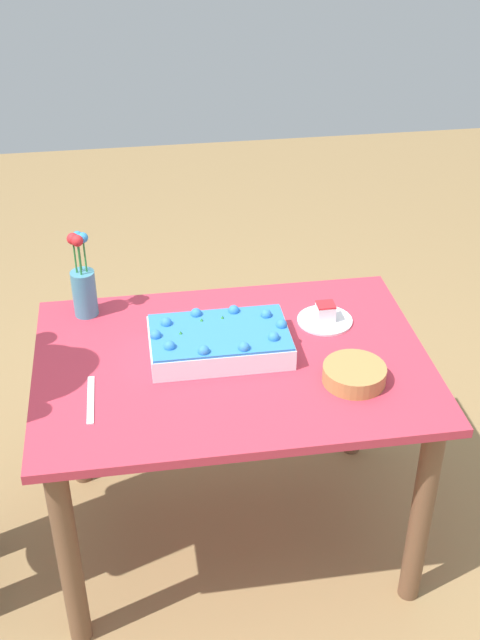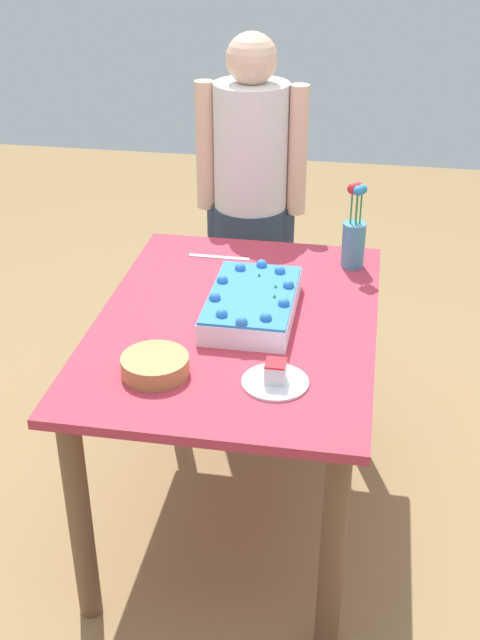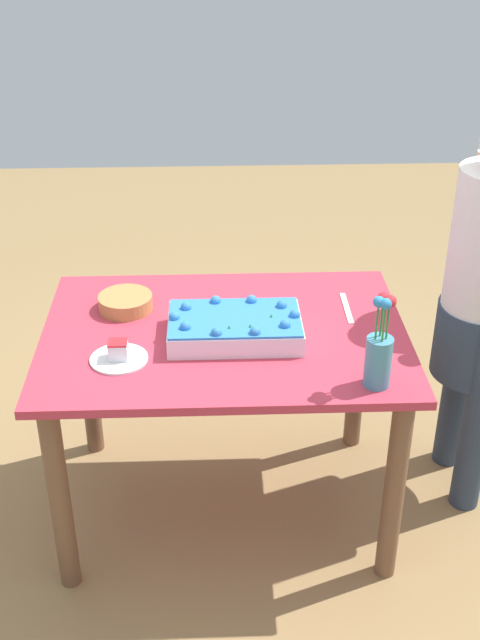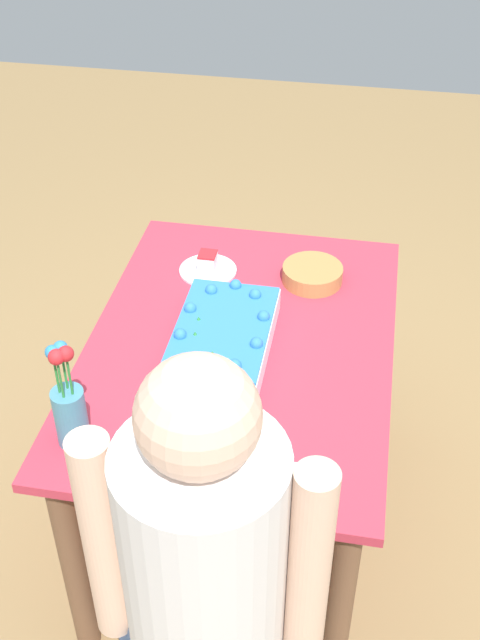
{
  "view_description": "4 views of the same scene",
  "coord_description": "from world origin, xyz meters",
  "px_view_note": "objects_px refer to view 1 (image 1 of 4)",
  "views": [
    {
      "loc": [
        0.29,
        2.04,
        2.25
      ],
      "look_at": [
        -0.04,
        -0.08,
        0.87
      ],
      "focal_mm": 45.0,
      "sensor_mm": 36.0,
      "label": 1
    },
    {
      "loc": [
        -2.18,
        -0.39,
        2.01
      ],
      "look_at": [
        -0.04,
        -0.02,
        0.79
      ],
      "focal_mm": 45.0,
      "sensor_mm": 36.0,
      "label": 2
    },
    {
      "loc": [
        -0.04,
        -2.35,
        2.16
      ],
      "look_at": [
        0.06,
        0.05,
        0.79
      ],
      "focal_mm": 45.0,
      "sensor_mm": 36.0,
      "label": 3
    },
    {
      "loc": [
        1.76,
        0.32,
        2.25
      ],
      "look_at": [
        -0.02,
        -0.0,
        0.84
      ],
      "focal_mm": 45.0,
      "sensor_mm": 36.0,
      "label": 4
    }
  ],
  "objects_px": {
    "cake_knife": "(91,400)",
    "flower_vase": "(83,285)",
    "sheet_cake": "(219,341)",
    "serving_plate_with_slice": "(325,317)",
    "fruit_bowl": "(354,374)"
  },
  "relations": [
    {
      "from": "sheet_cake",
      "to": "serving_plate_with_slice",
      "type": "bearing_deg",
      "value": -161.62
    },
    {
      "from": "cake_knife",
      "to": "fruit_bowl",
      "type": "height_order",
      "value": "fruit_bowl"
    },
    {
      "from": "fruit_bowl",
      "to": "sheet_cake",
      "type": "bearing_deg",
      "value": -29.37
    },
    {
      "from": "sheet_cake",
      "to": "cake_knife",
      "type": "relative_size",
      "value": 1.97
    },
    {
      "from": "flower_vase",
      "to": "sheet_cake",
      "type": "bearing_deg",
      "value": 145.01
    },
    {
      "from": "serving_plate_with_slice",
      "to": "cake_knife",
      "type": "relative_size",
      "value": 0.83
    },
    {
      "from": "cake_knife",
      "to": "flower_vase",
      "type": "height_order",
      "value": "flower_vase"
    },
    {
      "from": "serving_plate_with_slice",
      "to": "fruit_bowl",
      "type": "relative_size",
      "value": 0.97
    },
    {
      "from": "serving_plate_with_slice",
      "to": "fruit_bowl",
      "type": "distance_m",
      "value": 0.34
    },
    {
      "from": "flower_vase",
      "to": "fruit_bowl",
      "type": "distance_m",
      "value": 0.96
    },
    {
      "from": "cake_knife",
      "to": "fruit_bowl",
      "type": "relative_size",
      "value": 1.17
    },
    {
      "from": "serving_plate_with_slice",
      "to": "flower_vase",
      "type": "relative_size",
      "value": 0.61
    },
    {
      "from": "flower_vase",
      "to": "fruit_bowl",
      "type": "relative_size",
      "value": 1.6
    },
    {
      "from": "sheet_cake",
      "to": "cake_knife",
      "type": "xyz_separation_m",
      "value": [
        0.41,
        0.19,
        -0.04
      ]
    },
    {
      "from": "serving_plate_with_slice",
      "to": "fruit_bowl",
      "type": "height_order",
      "value": "serving_plate_with_slice"
    }
  ]
}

